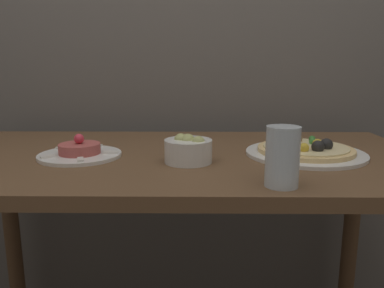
% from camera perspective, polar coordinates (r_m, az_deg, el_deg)
% --- Properties ---
extents(dining_table, '(1.48, 0.75, 0.77)m').
position_cam_1_polar(dining_table, '(1.13, -2.54, -6.40)').
color(dining_table, brown).
rests_on(dining_table, ground_plane).
extents(pizza_plate, '(0.34, 0.34, 0.06)m').
position_cam_1_polar(pizza_plate, '(1.13, 16.99, -0.98)').
color(pizza_plate, white).
rests_on(pizza_plate, dining_table).
extents(tartare_plate, '(0.23, 0.23, 0.07)m').
position_cam_1_polar(tartare_plate, '(1.11, -16.72, -1.19)').
color(tartare_plate, white).
rests_on(tartare_plate, dining_table).
extents(small_bowl, '(0.13, 0.13, 0.08)m').
position_cam_1_polar(small_bowl, '(1.00, -0.57, -0.83)').
color(small_bowl, white).
rests_on(small_bowl, dining_table).
extents(drinking_glass, '(0.07, 0.07, 0.13)m').
position_cam_1_polar(drinking_glass, '(0.82, 13.62, -1.89)').
color(drinking_glass, silver).
rests_on(drinking_glass, dining_table).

